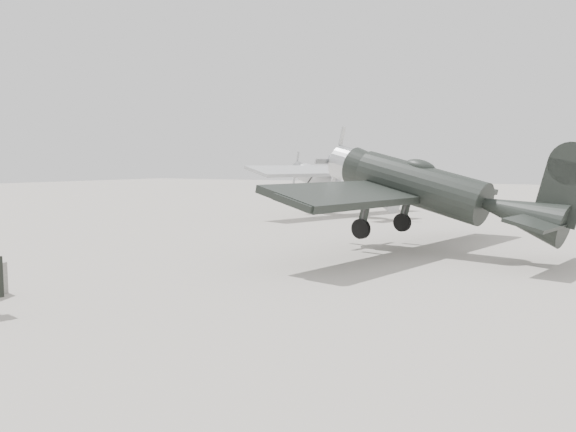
{
  "coord_description": "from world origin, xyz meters",
  "views": [
    {
      "loc": [
        7.72,
        -16.09,
        3.29
      ],
      "look_at": [
        -1.76,
        0.54,
        1.5
      ],
      "focal_mm": 35.0,
      "sensor_mm": 36.0,
      "label": 1
    }
  ],
  "objects": [
    {
      "name": "highwing_monoplane",
      "position": [
        -7.29,
        16.74,
        2.24
      ],
      "size": [
        9.06,
        12.56,
        3.59
      ],
      "rotation": [
        0.0,
        0.23,
        -0.32
      ],
      "color": "gray",
      "rests_on": "ground"
    },
    {
      "name": "ground",
      "position": [
        0.0,
        0.0,
        0.0
      ],
      "size": [
        160.0,
        160.0,
        0.0
      ],
      "primitive_type": "plane",
      "color": "#9D968B",
      "rests_on": "ground"
    },
    {
      "name": "lowwing_monoplane",
      "position": [
        2.14,
        4.39,
        2.32
      ],
      "size": [
        9.84,
        13.63,
        4.38
      ],
      "rotation": [
        0.0,
        0.24,
        -0.21
      ],
      "color": "black",
      "rests_on": "ground"
    }
  ]
}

